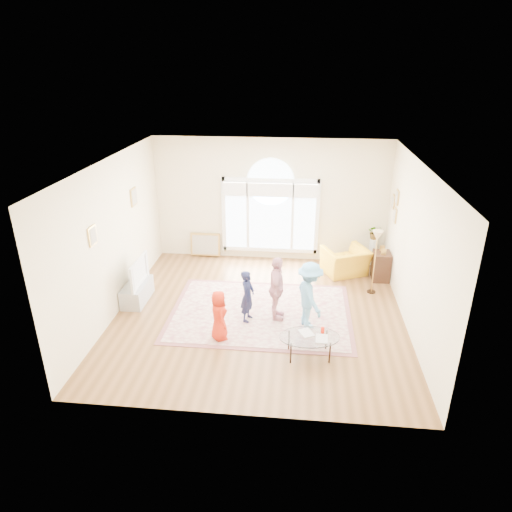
# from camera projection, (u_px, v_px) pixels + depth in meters

# --- Properties ---
(ground) EXTENTS (6.00, 6.00, 0.00)m
(ground) POSITION_uv_depth(u_px,v_px,m) (259.00, 314.00, 9.66)
(ground) COLOR brown
(ground) RESTS_ON ground
(room_shell) EXTENTS (6.00, 6.00, 6.00)m
(room_shell) POSITION_uv_depth(u_px,v_px,m) (270.00, 204.00, 11.61)
(room_shell) COLOR beige
(room_shell) RESTS_ON ground
(area_rug) EXTENTS (3.60, 2.60, 0.02)m
(area_rug) POSITION_uv_depth(u_px,v_px,m) (261.00, 312.00, 9.69)
(area_rug) COLOR beige
(area_rug) RESTS_ON ground
(rug_border) EXTENTS (3.80, 2.80, 0.01)m
(rug_border) POSITION_uv_depth(u_px,v_px,m) (261.00, 313.00, 9.70)
(rug_border) COLOR brown
(rug_border) RESTS_ON ground
(tv_console) EXTENTS (0.45, 1.00, 0.42)m
(tv_console) POSITION_uv_depth(u_px,v_px,m) (137.00, 292.00, 10.10)
(tv_console) COLOR #9C9FA4
(tv_console) RESTS_ON ground
(television) EXTENTS (0.17, 1.03, 0.59)m
(television) POSITION_uv_depth(u_px,v_px,m) (135.00, 272.00, 9.90)
(television) COLOR black
(television) RESTS_ON tv_console
(coffee_table) EXTENTS (1.16, 0.82, 0.54)m
(coffee_table) POSITION_uv_depth(u_px,v_px,m) (309.00, 337.00, 8.13)
(coffee_table) COLOR silver
(coffee_table) RESTS_ON ground
(armchair) EXTENTS (1.30, 1.24, 0.67)m
(armchair) POSITION_uv_depth(u_px,v_px,m) (345.00, 261.00, 11.34)
(armchair) COLOR yellow
(armchair) RESTS_ON ground
(side_cabinet) EXTENTS (0.40, 0.50, 0.70)m
(side_cabinet) POSITION_uv_depth(u_px,v_px,m) (381.00, 266.00, 11.04)
(side_cabinet) COLOR black
(side_cabinet) RESTS_ON ground
(floor_lamp) EXTENTS (0.29, 0.29, 1.51)m
(floor_lamp) POSITION_uv_depth(u_px,v_px,m) (377.00, 241.00, 10.05)
(floor_lamp) COLOR black
(floor_lamp) RESTS_ON ground
(plant_pedestal) EXTENTS (0.20, 0.20, 0.70)m
(plant_pedestal) POSITION_uv_depth(u_px,v_px,m) (373.00, 251.00, 11.87)
(plant_pedestal) COLOR white
(plant_pedestal) RESTS_ON ground
(potted_plant) EXTENTS (0.34, 0.30, 0.38)m
(potted_plant) POSITION_uv_depth(u_px,v_px,m) (375.00, 232.00, 11.66)
(potted_plant) COLOR #33722D
(potted_plant) RESTS_ON plant_pedestal
(leaning_picture) EXTENTS (0.80, 0.14, 0.62)m
(leaning_picture) POSITION_uv_depth(u_px,v_px,m) (206.00, 256.00, 12.46)
(leaning_picture) COLOR tan
(leaning_picture) RESTS_ON ground
(child_red) EXTENTS (0.49, 0.58, 1.00)m
(child_red) POSITION_uv_depth(u_px,v_px,m) (219.00, 315.00, 8.60)
(child_red) COLOR red
(child_red) RESTS_ON area_rug
(child_navy) EXTENTS (0.35, 0.45, 1.10)m
(child_navy) POSITION_uv_depth(u_px,v_px,m) (248.00, 296.00, 9.19)
(child_navy) COLOR #181C3C
(child_navy) RESTS_ON area_rug
(child_pink) EXTENTS (0.34, 0.80, 1.36)m
(child_pink) POSITION_uv_depth(u_px,v_px,m) (277.00, 289.00, 9.20)
(child_pink) COLOR pink
(child_pink) RESTS_ON area_rug
(child_blue) EXTENTS (0.81, 1.02, 1.38)m
(child_blue) POSITION_uv_depth(u_px,v_px,m) (310.00, 295.00, 8.92)
(child_blue) COLOR #60A4D4
(child_blue) RESTS_ON area_rug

